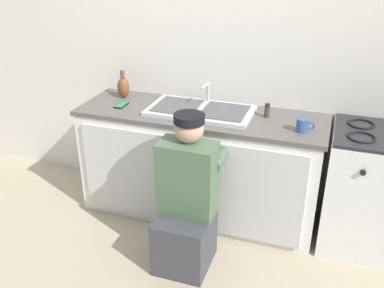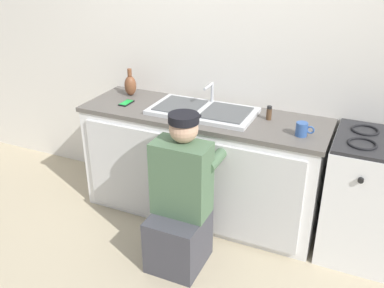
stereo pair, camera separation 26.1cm
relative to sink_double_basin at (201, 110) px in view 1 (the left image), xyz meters
name	(u,v)px [view 1 (the left image)]	position (x,y,z in m)	size (l,w,h in m)	color
ground_plane	(188,229)	(0.00, -0.30, -0.91)	(12.00, 12.00, 0.00)	tan
back_wall	(214,56)	(0.00, 0.35, 0.34)	(6.00, 0.10, 2.50)	silver
counter_cabinet	(200,166)	(0.00, -0.01, -0.48)	(1.89, 0.62, 0.86)	white
countertop	(200,115)	(0.00, 0.00, -0.04)	(1.93, 0.62, 0.03)	#5B5651
sink_double_basin	(201,110)	(0.00, 0.00, 0.00)	(0.80, 0.44, 0.19)	silver
stove_range	(372,190)	(1.31, 0.00, -0.46)	(0.66, 0.62, 0.92)	white
plumber_person	(186,206)	(0.11, -0.63, -0.45)	(0.42, 0.61, 1.10)	#3F3F47
cell_phone	(121,105)	(-0.64, -0.07, -0.01)	(0.07, 0.14, 0.01)	black
spice_bottle_pepper	(267,111)	(0.50, 0.08, 0.03)	(0.04, 0.04, 0.10)	#513823
vase_decorative	(123,87)	(-0.72, 0.13, 0.07)	(0.10, 0.10, 0.23)	brown
coffee_mug	(303,125)	(0.78, -0.12, 0.03)	(0.13, 0.08, 0.09)	#335699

